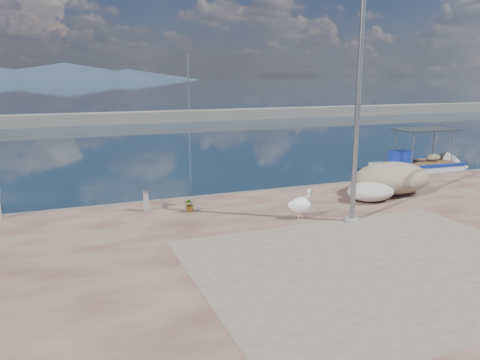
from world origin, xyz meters
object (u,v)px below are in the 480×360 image
Objects in this scene: pelican at (301,205)px; bollard_near at (146,200)px; boat_right at (421,168)px; lamp_post at (357,117)px.

pelican is 1.43× the size of bollard_near.
pelican is (-10.78, -6.46, 0.75)m from boat_right.
bollard_near is (-15.29, -3.77, 0.68)m from boat_right.
bollard_near is at bearing -162.99° from boat_right.
pelican is at bearing -30.82° from bollard_near.
boat_right is 15.76m from bollard_near.
lamp_post is 9.66× the size of bollard_near.
lamp_post reaches higher than bollard_near.
pelican is at bearing 148.99° from lamp_post.
pelican is 5.25m from bollard_near.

